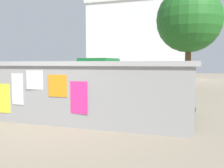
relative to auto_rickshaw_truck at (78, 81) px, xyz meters
name	(u,v)px	position (x,y,z in m)	size (l,w,h in m)	color
ground	(130,92)	(1.19, 4.37, -0.90)	(60.00, 60.00, 0.00)	gray
poster_wall	(58,93)	(1.18, -3.64, -0.03)	(7.06, 0.42, 1.70)	gray
auto_rickshaw_truck	(78,81)	(0.00, 0.00, 0.00)	(3.70, 1.76, 1.85)	black
motorcycle	(162,102)	(3.69, -1.84, -0.44)	(1.90, 0.56, 0.87)	black
bicycle_near	(168,94)	(3.62, 1.24, -0.54)	(1.67, 0.55, 0.95)	black
person_walking	(11,84)	(-1.08, -2.73, 0.09)	(0.48, 0.48, 1.62)	purple
person_bystander	(136,79)	(2.26, 1.15, 0.09)	(0.48, 0.48, 1.62)	#BF6626
tree_roadside	(189,20)	(4.32, 5.86, 3.26)	(3.78, 3.78, 6.07)	brown
building_background	(138,39)	(-1.04, 16.80, 3.32)	(10.54, 4.58, 8.40)	white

